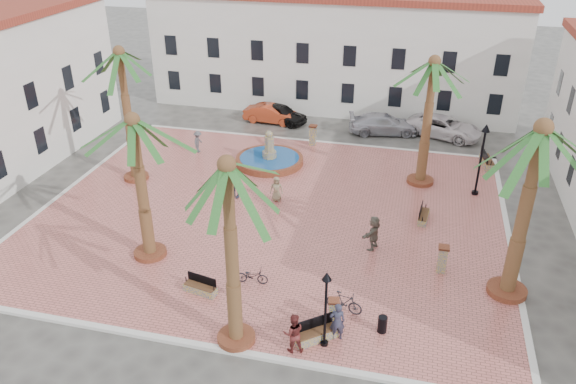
# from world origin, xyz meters

# --- Properties ---
(ground) EXTENTS (120.00, 120.00, 0.00)m
(ground) POSITION_xyz_m (0.00, 0.00, 0.00)
(ground) COLOR #56544F
(ground) RESTS_ON ground
(plaza) EXTENTS (26.00, 22.00, 0.15)m
(plaza) POSITION_xyz_m (0.00, 0.00, 0.07)
(plaza) COLOR #CC6B63
(plaza) RESTS_ON ground
(kerb_n) EXTENTS (26.30, 0.30, 0.16)m
(kerb_n) POSITION_xyz_m (0.00, 11.00, 0.08)
(kerb_n) COLOR silver
(kerb_n) RESTS_ON ground
(kerb_s) EXTENTS (26.30, 0.30, 0.16)m
(kerb_s) POSITION_xyz_m (0.00, -11.00, 0.08)
(kerb_s) COLOR silver
(kerb_s) RESTS_ON ground
(kerb_e) EXTENTS (0.30, 22.30, 0.16)m
(kerb_e) POSITION_xyz_m (13.00, 0.00, 0.08)
(kerb_e) COLOR silver
(kerb_e) RESTS_ON ground
(kerb_w) EXTENTS (0.30, 22.30, 0.16)m
(kerb_w) POSITION_xyz_m (-13.00, 0.00, 0.08)
(kerb_w) COLOR silver
(kerb_w) RESTS_ON ground
(building_north) EXTENTS (30.40, 7.40, 9.50)m
(building_north) POSITION_xyz_m (-0.00, 19.99, 4.77)
(building_north) COLOR white
(building_north) RESTS_ON ground
(fountain) EXTENTS (4.56, 4.56, 2.36)m
(fountain) POSITION_xyz_m (-1.88, 6.42, 0.47)
(fountain) COLOR brown
(fountain) RESTS_ON plaza
(palm_nw) EXTENTS (5.10, 5.10, 8.50)m
(palm_nw) POSITION_xyz_m (-9.56, 2.16, 7.42)
(palm_nw) COLOR brown
(palm_nw) RESTS_ON plaza
(palm_sw) EXTENTS (5.28, 5.28, 7.59)m
(palm_sw) POSITION_xyz_m (-4.79, -5.58, 6.52)
(palm_sw) COLOR brown
(palm_sw) RESTS_ON plaza
(palm_s) EXTENTS (5.06, 5.06, 8.25)m
(palm_s) POSITION_xyz_m (1.39, -10.39, 7.19)
(palm_s) COLOR brown
(palm_s) RESTS_ON plaza
(palm_e) EXTENTS (5.78, 5.78, 8.45)m
(palm_e) POSITION_xyz_m (12.40, -4.51, 7.26)
(palm_e) COLOR brown
(palm_e) RESTS_ON plaza
(palm_ne) EXTENTS (5.43, 5.43, 8.10)m
(palm_ne) POSITION_xyz_m (8.14, 5.96, 6.98)
(palm_ne) COLOR brown
(palm_ne) RESTS_ON plaza
(bench_s) EXTENTS (1.66, 0.80, 0.84)m
(bench_s) POSITION_xyz_m (-1.19, -7.84, 0.39)
(bench_s) COLOR gray
(bench_s) RESTS_ON plaza
(bench_se) EXTENTS (1.77, 1.59, 0.96)m
(bench_se) POSITION_xyz_m (4.54, -9.60, 0.42)
(bench_se) COLOR gray
(bench_se) RESTS_ON plaza
(bench_e) EXTENTS (0.63, 1.64, 0.85)m
(bench_e) POSITION_xyz_m (8.49, 1.20, 0.39)
(bench_e) COLOR gray
(bench_e) RESTS_ON plaza
(bench_ne) EXTENTS (0.92, 2.05, 1.04)m
(bench_ne) POSITION_xyz_m (12.38, 9.57, 0.44)
(bench_ne) COLOR gray
(bench_ne) RESTS_ON plaza
(lamppost_s) EXTENTS (0.39, 0.39, 3.57)m
(lamppost_s) POSITION_xyz_m (4.92, -9.80, 2.57)
(lamppost_s) COLOR black
(lamppost_s) RESTS_ON plaza
(lamppost_e) EXTENTS (0.49, 0.49, 4.52)m
(lamppost_e) POSITION_xyz_m (11.45, 5.14, 3.21)
(lamppost_e) COLOR black
(lamppost_e) RESTS_ON plaza
(bollard_se) EXTENTS (0.54, 0.54, 1.30)m
(bollard_se) POSITION_xyz_m (5.06, -8.53, 0.83)
(bollard_se) COLOR gray
(bollard_se) RESTS_ON plaza
(bollard_n) EXTENTS (0.56, 0.56, 1.51)m
(bollard_n) POSITION_xyz_m (0.32, 10.26, 0.93)
(bollard_n) COLOR gray
(bollard_n) RESTS_ON plaza
(bollard_e) EXTENTS (0.51, 0.51, 1.43)m
(bollard_e) POSITION_xyz_m (9.47, -3.55, 0.89)
(bollard_e) COLOR gray
(bollard_e) RESTS_ON plaza
(litter_bin) EXTENTS (0.39, 0.39, 0.76)m
(litter_bin) POSITION_xyz_m (7.11, -8.47, 0.53)
(litter_bin) COLOR black
(litter_bin) RESTS_ON plaza
(cyclist_a) EXTENTS (0.74, 0.60, 1.77)m
(cyclist_a) POSITION_xyz_m (5.34, -9.33, 1.03)
(cyclist_a) COLOR #2D2E44
(cyclist_a) RESTS_ON plaza
(bicycle_a) EXTENTS (1.55, 0.64, 0.79)m
(bicycle_a) POSITION_xyz_m (0.90, -6.59, 0.55)
(bicycle_a) COLOR black
(bicycle_a) RESTS_ON plaza
(cyclist_b) EXTENTS (1.01, 0.90, 1.75)m
(cyclist_b) POSITION_xyz_m (3.78, -10.40, 1.02)
(cyclist_b) COLOR maroon
(cyclist_b) RESTS_ON plaza
(bicycle_b) EXTENTS (1.72, 0.80, 1.00)m
(bicycle_b) POSITION_xyz_m (5.37, -7.59, 0.65)
(bicycle_b) COLOR black
(bicycle_b) RESTS_ON plaza
(pedestrian_fountain_a) EXTENTS (0.82, 0.60, 1.55)m
(pedestrian_fountain_a) POSITION_xyz_m (-0.06, 1.45, 0.93)
(pedestrian_fountain_a) COLOR #837556
(pedestrian_fountain_a) RESTS_ON plaza
(pedestrian_fountain_b) EXTENTS (1.10, 0.63, 1.76)m
(pedestrian_fountain_b) POSITION_xyz_m (-2.56, 1.32, 1.03)
(pedestrian_fountain_b) COLOR #38415D
(pedestrian_fountain_b) RESTS_ON plaza
(pedestrian_north) EXTENTS (0.58, 1.01, 1.56)m
(pedestrian_north) POSITION_xyz_m (-7.25, 7.06, 0.93)
(pedestrian_north) COLOR #4F4F55
(pedestrian_north) RESTS_ON plaza
(pedestrian_east) EXTENTS (1.12, 1.81, 1.86)m
(pedestrian_east) POSITION_xyz_m (6.05, -2.31, 1.08)
(pedestrian_east) COLOR #645D4F
(pedestrian_east) RESTS_ON plaza
(car_black) EXTENTS (4.81, 3.08, 1.53)m
(car_black) POSITION_xyz_m (-3.23, 14.52, 0.76)
(car_black) COLOR black
(car_black) RESTS_ON ground
(car_red) EXTENTS (4.49, 1.87, 1.44)m
(car_red) POSITION_xyz_m (-3.93, 14.34, 0.72)
(car_red) COLOR #BD4020
(car_red) RESTS_ON ground
(car_silver) EXTENTS (5.57, 3.12, 1.53)m
(car_silver) POSITION_xyz_m (5.06, 14.12, 0.76)
(car_silver) COLOR #B7B7C0
(car_silver) RESTS_ON ground
(car_white) EXTENTS (6.10, 4.31, 1.54)m
(car_white) POSITION_xyz_m (9.57, 14.56, 0.77)
(car_white) COLOR silver
(car_white) RESTS_ON ground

